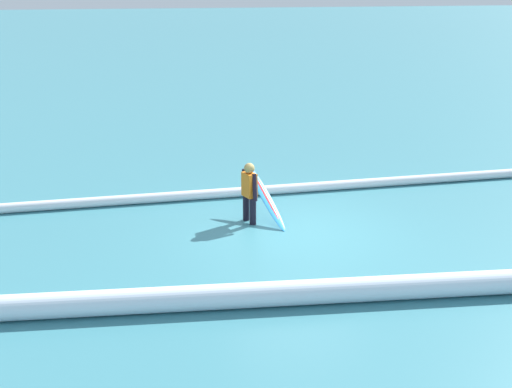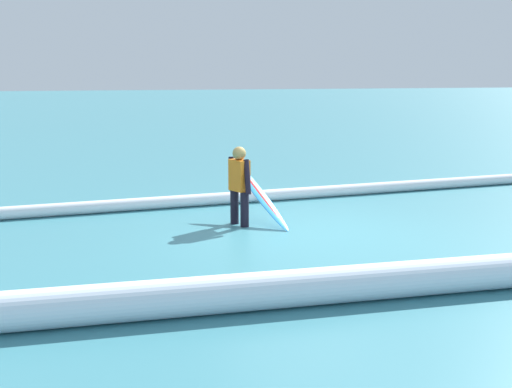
% 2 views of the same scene
% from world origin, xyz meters
% --- Properties ---
extents(ground_plane, '(188.47, 188.47, 0.00)m').
position_xyz_m(ground_plane, '(0.00, 0.00, 0.00)').
color(ground_plane, teal).
extents(surfer, '(0.31, 0.58, 1.30)m').
position_xyz_m(surfer, '(0.88, -0.76, 0.72)').
color(surfer, black).
rests_on(surfer, ground_plane).
extents(surfboard, '(0.69, 1.68, 1.00)m').
position_xyz_m(surfboard, '(0.50, -0.90, 0.48)').
color(surfboard, '#268CE5').
rests_on(surfboard, ground_plane).
extents(wave_crest_foreground, '(22.54, 0.95, 0.23)m').
position_xyz_m(wave_crest_foreground, '(-1.77, -2.54, 0.11)').
color(wave_crest_foreground, white).
rests_on(wave_crest_foreground, ground_plane).
extents(wave_crest_midground, '(25.07, 2.22, 0.40)m').
position_xyz_m(wave_crest_midground, '(1.63, 2.88, 0.20)').
color(wave_crest_midground, white).
rests_on(wave_crest_midground, ground_plane).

